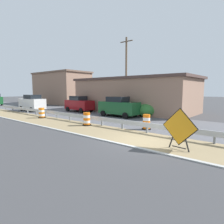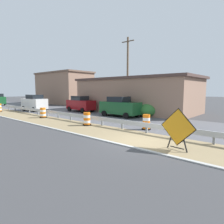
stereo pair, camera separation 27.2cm
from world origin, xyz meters
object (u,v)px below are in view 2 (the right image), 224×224
Objects in this scene: warning_sign_diamond at (178,128)px; utility_pole_near at (128,74)px; traffic_barrel_close at (87,120)px; car_distant_a at (120,107)px; traffic_barrel_nearest at (146,123)px; car_mid_far_lane at (81,104)px; traffic_barrel_mid at (43,113)px; car_trailing_far_lane at (34,103)px; car_trailing_near_lane at (36,101)px.

warning_sign_diamond is 0.22× the size of utility_pole_near.
car_distant_a is (5.91, 1.27, 0.60)m from traffic_barrel_close.
car_mid_far_lane is at bearing 70.55° from traffic_barrel_nearest.
car_mid_far_lane reaches higher than traffic_barrel_close.
traffic_barrel_close is 6.07m from car_distant_a.
car_distant_a is at bearing -120.62° from warning_sign_diamond.
traffic_barrel_close is 6.74m from traffic_barrel_mid.
car_trailing_far_lane is (4.18, 22.03, 0.04)m from warning_sign_diamond.
traffic_barrel_mid is at bearing -87.96° from warning_sign_diamond.
traffic_barrel_nearest is 18.43m from car_trailing_far_lane.
traffic_barrel_mid is 6.50m from car_mid_far_lane.
car_trailing_near_lane is at bearing 64.94° from traffic_barrel_mid.
car_trailing_near_lane is 7.63m from car_trailing_far_lane.
utility_pole_near is (6.81, -10.97, 3.72)m from car_trailing_far_lane.
warning_sign_diamond is 8.36m from traffic_barrel_close.
car_trailing_near_lane is 1.13× the size of car_trailing_far_lane.
car_mid_far_lane is (6.31, 1.47, 0.57)m from traffic_barrel_mid.
car_distant_a reaches higher than car_mid_far_lane.
car_mid_far_lane is 0.45× the size of utility_pole_near.
car_trailing_near_lane is 12.30m from car_mid_far_lane.
warning_sign_diamond is at bearing -39.44° from car_distant_a.
car_trailing_far_lane is at bearing -166.72° from car_distant_a.
warning_sign_diamond is at bearing -134.81° from utility_pole_near.
car_mid_far_lane is at bearing -148.20° from car_trailing_far_lane.
car_distant_a is at bearing 54.22° from traffic_barrel_nearest.
traffic_barrel_close is 0.25× the size of car_trailing_far_lane.
car_mid_far_lane is 1.00× the size of car_trailing_far_lane.
car_mid_far_lane reaches higher than traffic_barrel_nearest.
traffic_barrel_close is at bearing -93.03° from warning_sign_diamond.
traffic_barrel_close is 21.47m from car_trailing_near_lane.
car_mid_far_lane is 7.31m from utility_pole_near.
warning_sign_diamond is at bearing -13.16° from car_trailing_near_lane.
warning_sign_diamond reaches higher than traffic_barrel_close.
car_trailing_far_lane is at bearing 87.08° from traffic_barrel_nearest.
car_mid_far_lane is 6.66m from car_trailing_far_lane.
traffic_barrel_nearest is 0.12× the size of utility_pole_near.
car_distant_a is at bearing -166.04° from car_trailing_far_lane.
warning_sign_diamond is 0.49× the size of car_mid_far_lane.
car_distant_a is (6.00, -5.47, 0.61)m from traffic_barrel_mid.
utility_pole_near is at bearing 43.77° from traffic_barrel_nearest.
traffic_barrel_mid is at bearing 158.30° from car_trailing_far_lane.
traffic_barrel_mid is at bearing -133.65° from car_distant_a.
car_trailing_near_lane is at bearing 100.00° from utility_pole_near.
warning_sign_diamond is at bearing -23.88° from car_mid_far_lane.
car_trailing_far_lane is at bearing 121.82° from utility_pole_near.
traffic_barrel_mid is 11.19m from utility_pole_near.
car_mid_far_lane is (-0.13, -12.30, 0.07)m from car_trailing_near_lane.
traffic_barrel_mid is 0.22× the size of car_trailing_near_lane.
traffic_barrel_mid is 0.25× the size of car_mid_far_lane.
traffic_barrel_mid is at bearing 157.89° from utility_pole_near.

